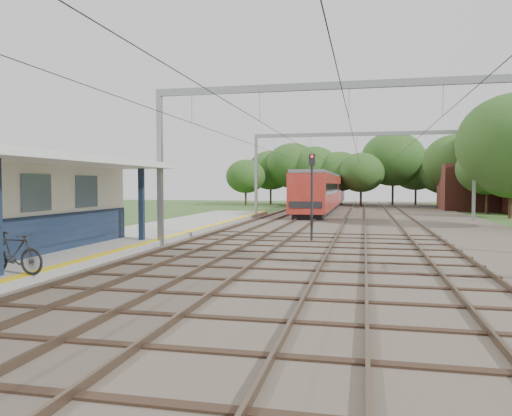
# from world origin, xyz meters

# --- Properties ---
(ground) EXTENTS (160.00, 160.00, 0.00)m
(ground) POSITION_xyz_m (0.00, 0.00, 0.00)
(ground) COLOR #2D4C1E
(ground) RESTS_ON ground
(ballast_bed) EXTENTS (18.00, 90.00, 0.10)m
(ballast_bed) POSITION_xyz_m (4.00, 30.00, 0.05)
(ballast_bed) COLOR #473D33
(ballast_bed) RESTS_ON ground
(platform) EXTENTS (5.00, 52.00, 0.35)m
(platform) POSITION_xyz_m (-7.50, 14.00, 0.17)
(platform) COLOR gray
(platform) RESTS_ON ground
(yellow_stripe) EXTENTS (0.45, 52.00, 0.01)m
(yellow_stripe) POSITION_xyz_m (-5.25, 14.00, 0.35)
(yellow_stripe) COLOR yellow
(yellow_stripe) RESTS_ON platform
(rail_tracks) EXTENTS (11.80, 88.00, 0.15)m
(rail_tracks) POSITION_xyz_m (1.50, 30.00, 0.18)
(rail_tracks) COLOR brown
(rail_tracks) RESTS_ON ballast_bed
(catenary_system) EXTENTS (17.22, 88.00, 7.00)m
(catenary_system) POSITION_xyz_m (3.39, 25.28, 5.51)
(catenary_system) COLOR gray
(catenary_system) RESTS_ON ground
(tree_band) EXTENTS (31.72, 30.88, 8.82)m
(tree_band) POSITION_xyz_m (3.84, 57.12, 4.92)
(tree_band) COLOR #382619
(tree_band) RESTS_ON ground
(house_far) EXTENTS (8.00, 6.12, 8.66)m
(house_far) POSITION_xyz_m (16.00, 52.00, 3.23)
(house_far) COLOR brown
(house_far) RESTS_ON ground
(bicycle) EXTENTS (2.02, 0.76, 1.18)m
(bicycle) POSITION_xyz_m (-5.60, 6.28, 0.94)
(bicycle) COLOR black
(bicycle) RESTS_ON platform
(train) EXTENTS (2.97, 36.92, 3.89)m
(train) POSITION_xyz_m (-0.50, 50.41, 2.17)
(train) COLOR black
(train) RESTS_ON ballast_bed
(signal_post) EXTENTS (0.30, 0.27, 4.30)m
(signal_post) POSITION_xyz_m (1.35, 18.54, 2.70)
(signal_post) COLOR black
(signal_post) RESTS_ON ground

